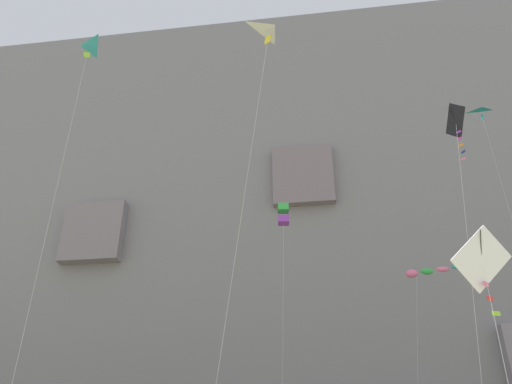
{
  "coord_description": "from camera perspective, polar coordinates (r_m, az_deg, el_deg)",
  "views": [
    {
      "loc": [
        1.69,
        -4.29,
        2.37
      ],
      "look_at": [
        -2.27,
        25.09,
        19.23
      ],
      "focal_mm": 36.41,
      "sensor_mm": 36.0,
      "label": 1
    }
  ],
  "objects": [
    {
      "name": "cliff_face",
      "position": [
        83.15,
        5.91,
        -6.0
      ],
      "size": [
        180.0,
        32.22,
        70.97
      ],
      "color": "gray",
      "rests_on": "ground"
    },
    {
      "name": "kite_delta_upper_right",
      "position": [
        34.32,
        -18.97,
        13.68
      ],
      "size": [
        3.81,
        5.06,
        25.83
      ],
      "color": "#38B2D1",
      "rests_on": "ground"
    },
    {
      "name": "kite_box_low_center",
      "position": [
        40.2,
        3.03,
        -2.53
      ],
      "size": [
        0.92,
        3.03,
        21.52
      ],
      "color": "green",
      "rests_on": "ground"
    },
    {
      "name": "kite_diamond_far_right",
      "position": [
        17.79,
        23.61,
        -7.12
      ],
      "size": [
        2.11,
        2.46,
        9.71
      ],
      "color": "white",
      "rests_on": "ground"
    },
    {
      "name": "kite_diamond_mid_right",
      "position": [
        32.75,
        21.13,
        6.66
      ],
      "size": [
        3.29,
        3.75,
        22.28
      ],
      "color": "black",
      "rests_on": "ground"
    },
    {
      "name": "kite_delta_high_right",
      "position": [
        30.68,
        1.96,
        16.56
      ],
      "size": [
        4.19,
        2.37,
        25.07
      ],
      "color": "white",
      "rests_on": "ground"
    },
    {
      "name": "kite_windsock_high_center",
      "position": [
        46.71,
        18.14,
        -8.34
      ],
      "size": [
        6.93,
        3.86,
        18.58
      ],
      "color": "pink",
      "rests_on": "ground"
    },
    {
      "name": "kite_delta_mid_left",
      "position": [
        50.48,
        23.86,
        7.4
      ],
      "size": [
        1.82,
        2.5,
        31.55
      ],
      "color": "teal",
      "rests_on": "ground"
    }
  ]
}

